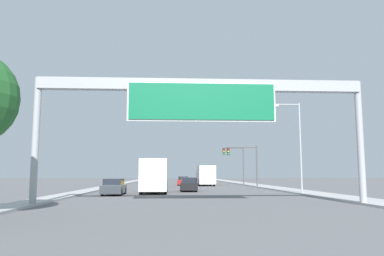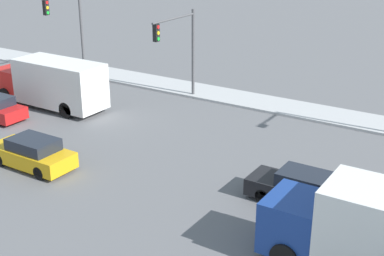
{
  "view_description": "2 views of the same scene",
  "coord_description": "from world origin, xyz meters",
  "px_view_note": "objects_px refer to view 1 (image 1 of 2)",
  "views": [
    {
      "loc": [
        -1.81,
        -4.69,
        1.93
      ],
      "look_at": [
        0.0,
        28.99,
        6.02
      ],
      "focal_mm": 35.0,
      "sensor_mm": 36.0,
      "label": 1
    },
    {
      "loc": [
        -19.23,
        29.27,
        11.1
      ],
      "look_at": [
        -0.57,
        41.18,
        2.57
      ],
      "focal_mm": 50.0,
      "sensor_mm": 36.0,
      "label": 2
    }
  ],
  "objects_px": {
    "sign_gantry": "(202,100)",
    "car_mid_left": "(188,185)",
    "street_lamp_right": "(297,140)",
    "traffic_light_near_intersection": "(246,159)",
    "car_far_left": "(160,182)",
    "traffic_light_mid_block": "(237,159)",
    "truck_box_primary": "(154,176)",
    "truck_box_secondary": "(206,176)",
    "car_far_center": "(183,181)",
    "car_near_right": "(114,187)"
  },
  "relations": [
    {
      "from": "car_far_left",
      "to": "car_near_right",
      "type": "bearing_deg",
      "value": -100.52
    },
    {
      "from": "sign_gantry",
      "to": "traffic_light_mid_block",
      "type": "xyz_separation_m",
      "value": [
        9.14,
        40.1,
        -2.14
      ]
    },
    {
      "from": "truck_box_primary",
      "to": "car_mid_left",
      "type": "bearing_deg",
      "value": 48.54
    },
    {
      "from": "traffic_light_mid_block",
      "to": "street_lamp_right",
      "type": "xyz_separation_m",
      "value": [
        0.88,
        -27.94,
        0.81
      ]
    },
    {
      "from": "car_far_left",
      "to": "truck_box_primary",
      "type": "xyz_separation_m",
      "value": [
        0.0,
        -16.4,
        0.95
      ]
    },
    {
      "from": "car_mid_left",
      "to": "street_lamp_right",
      "type": "xyz_separation_m",
      "value": [
        10.02,
        -5.98,
        4.41
      ]
    },
    {
      "from": "traffic_light_mid_block",
      "to": "car_mid_left",
      "type": "bearing_deg",
      "value": -112.6
    },
    {
      "from": "car_near_right",
      "to": "traffic_light_mid_block",
      "type": "distance_m",
      "value": 32.83
    },
    {
      "from": "car_far_left",
      "to": "car_mid_left",
      "type": "relative_size",
      "value": 0.97
    },
    {
      "from": "car_near_right",
      "to": "traffic_light_near_intersection",
      "type": "xyz_separation_m",
      "value": [
        15.77,
        18.36,
        3.32
      ]
    },
    {
      "from": "street_lamp_right",
      "to": "sign_gantry",
      "type": "bearing_deg",
      "value": -129.48
    },
    {
      "from": "car_far_left",
      "to": "traffic_light_near_intersection",
      "type": "bearing_deg",
      "value": -2.24
    },
    {
      "from": "car_far_center",
      "to": "car_far_left",
      "type": "bearing_deg",
      "value": -115.21
    },
    {
      "from": "truck_box_secondary",
      "to": "traffic_light_near_intersection",
      "type": "relative_size",
      "value": 1.41
    },
    {
      "from": "truck_box_primary",
      "to": "traffic_light_near_intersection",
      "type": "relative_size",
      "value": 1.22
    },
    {
      "from": "car_mid_left",
      "to": "truck_box_primary",
      "type": "xyz_separation_m",
      "value": [
        -3.5,
        -3.96,
        0.96
      ]
    },
    {
      "from": "sign_gantry",
      "to": "car_mid_left",
      "type": "xyz_separation_m",
      "value": [
        0.0,
        18.14,
        -5.74
      ]
    },
    {
      "from": "truck_box_secondary",
      "to": "car_far_center",
      "type": "bearing_deg",
      "value": 156.54
    },
    {
      "from": "truck_box_primary",
      "to": "traffic_light_near_intersection",
      "type": "bearing_deg",
      "value": 52.37
    },
    {
      "from": "traffic_light_mid_block",
      "to": "car_far_center",
      "type": "bearing_deg",
      "value": -167.14
    },
    {
      "from": "car_far_left",
      "to": "traffic_light_mid_block",
      "type": "distance_m",
      "value": 16.23
    },
    {
      "from": "traffic_light_near_intersection",
      "to": "traffic_light_mid_block",
      "type": "height_order",
      "value": "traffic_light_mid_block"
    },
    {
      "from": "sign_gantry",
      "to": "street_lamp_right",
      "type": "bearing_deg",
      "value": 50.52
    },
    {
      "from": "truck_box_primary",
      "to": "traffic_light_near_intersection",
      "type": "height_order",
      "value": "traffic_light_near_intersection"
    },
    {
      "from": "car_mid_left",
      "to": "car_near_right",
      "type": "height_order",
      "value": "car_mid_left"
    },
    {
      "from": "sign_gantry",
      "to": "car_far_center",
      "type": "distance_m",
      "value": 38.45
    },
    {
      "from": "sign_gantry",
      "to": "car_mid_left",
      "type": "height_order",
      "value": "sign_gantry"
    },
    {
      "from": "car_mid_left",
      "to": "car_far_center",
      "type": "xyz_separation_m",
      "value": [
        0.0,
        19.87,
        -0.02
      ]
    },
    {
      "from": "car_far_left",
      "to": "street_lamp_right",
      "type": "xyz_separation_m",
      "value": [
        13.52,
        -18.42,
        4.4
      ]
    },
    {
      "from": "car_far_center",
      "to": "traffic_light_mid_block",
      "type": "xyz_separation_m",
      "value": [
        9.14,
        2.09,
        3.62
      ]
    },
    {
      "from": "car_far_left",
      "to": "traffic_light_mid_block",
      "type": "xyz_separation_m",
      "value": [
        12.64,
        9.52,
        3.6
      ]
    },
    {
      "from": "traffic_light_mid_block",
      "to": "truck_box_primary",
      "type": "bearing_deg",
      "value": -115.99
    },
    {
      "from": "sign_gantry",
      "to": "car_far_left",
      "type": "xyz_separation_m",
      "value": [
        -3.5,
        30.58,
        -5.74
      ]
    },
    {
      "from": "sign_gantry",
      "to": "traffic_light_mid_block",
      "type": "distance_m",
      "value": 41.18
    },
    {
      "from": "sign_gantry",
      "to": "car_mid_left",
      "type": "bearing_deg",
      "value": 90.0
    },
    {
      "from": "car_mid_left",
      "to": "traffic_light_mid_block",
      "type": "distance_m",
      "value": 24.06
    },
    {
      "from": "car_mid_left",
      "to": "car_near_right",
      "type": "relative_size",
      "value": 1.01
    },
    {
      "from": "traffic_light_mid_block",
      "to": "traffic_light_near_intersection",
      "type": "bearing_deg",
      "value": -92.09
    },
    {
      "from": "truck_box_secondary",
      "to": "car_far_left",
      "type": "bearing_deg",
      "value": -139.8
    },
    {
      "from": "car_far_left",
      "to": "traffic_light_mid_block",
      "type": "relative_size",
      "value": 0.69
    },
    {
      "from": "car_near_right",
      "to": "traffic_light_near_intersection",
      "type": "height_order",
      "value": "traffic_light_near_intersection"
    },
    {
      "from": "car_near_right",
      "to": "truck_box_primary",
      "type": "xyz_separation_m",
      "value": [
        3.5,
        2.44,
        0.97
      ]
    },
    {
      "from": "sign_gantry",
      "to": "traffic_light_near_intersection",
      "type": "xyz_separation_m",
      "value": [
        8.77,
        30.1,
        -2.44
      ]
    },
    {
      "from": "sign_gantry",
      "to": "truck_box_primary",
      "type": "bearing_deg",
      "value": 103.87
    },
    {
      "from": "sign_gantry",
      "to": "truck_box_secondary",
      "type": "relative_size",
      "value": 2.46
    },
    {
      "from": "truck_box_primary",
      "to": "sign_gantry",
      "type": "bearing_deg",
      "value": -76.13
    },
    {
      "from": "truck_box_secondary",
      "to": "traffic_light_near_intersection",
      "type": "xyz_separation_m",
      "value": [
        5.27,
        -6.39,
        2.42
      ]
    },
    {
      "from": "car_mid_left",
      "to": "traffic_light_mid_block",
      "type": "relative_size",
      "value": 0.71
    },
    {
      "from": "sign_gantry",
      "to": "car_far_left",
      "type": "bearing_deg",
      "value": 96.53
    },
    {
      "from": "car_mid_left",
      "to": "car_far_center",
      "type": "relative_size",
      "value": 1.0
    }
  ]
}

